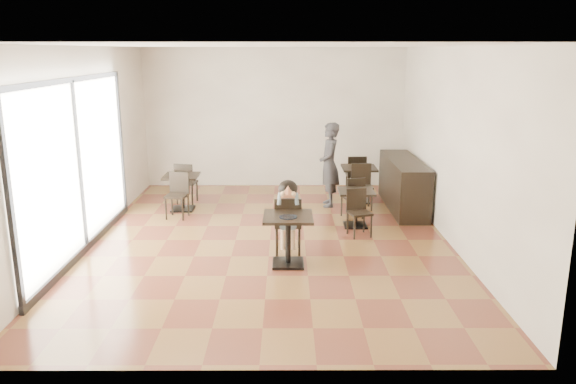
{
  "coord_description": "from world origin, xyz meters",
  "views": [
    {
      "loc": [
        0.28,
        -9.04,
        3.13
      ],
      "look_at": [
        0.3,
        -0.62,
        1.0
      ],
      "focal_mm": 35.0,
      "sensor_mm": 36.0,
      "label": 1
    }
  ],
  "objects_px": {
    "child": "(288,217)",
    "chair_mid_a": "(352,197)",
    "child_chair": "(288,224)",
    "chair_back_b": "(362,187)",
    "chair_left_a": "(187,183)",
    "child_table": "(288,240)",
    "adult_patron": "(329,165)",
    "cafe_table_left": "(182,193)",
    "cafe_table_mid": "(356,208)",
    "cafe_table_back": "(359,184)",
    "chair_mid_b": "(360,213)",
    "chair_left_b": "(177,196)",
    "chair_back_a": "(356,175)"
  },
  "relations": [
    {
      "from": "chair_left_a",
      "to": "chair_back_b",
      "type": "relative_size",
      "value": 0.95
    },
    {
      "from": "cafe_table_left",
      "to": "chair_left_b",
      "type": "bearing_deg",
      "value": -90.0
    },
    {
      "from": "cafe_table_left",
      "to": "chair_mid_b",
      "type": "height_order",
      "value": "chair_mid_b"
    },
    {
      "from": "adult_patron",
      "to": "cafe_table_left",
      "type": "distance_m",
      "value": 3.03
    },
    {
      "from": "child_chair",
      "to": "chair_back_a",
      "type": "height_order",
      "value": "child_chair"
    },
    {
      "from": "chair_mid_a",
      "to": "chair_mid_b",
      "type": "height_order",
      "value": "same"
    },
    {
      "from": "adult_patron",
      "to": "chair_back_b",
      "type": "height_order",
      "value": "adult_patron"
    },
    {
      "from": "child_table",
      "to": "child",
      "type": "height_order",
      "value": "child"
    },
    {
      "from": "child",
      "to": "chair_left_b",
      "type": "height_order",
      "value": "child"
    },
    {
      "from": "cafe_table_mid",
      "to": "chair_mid_a",
      "type": "relative_size",
      "value": 0.83
    },
    {
      "from": "child",
      "to": "adult_patron",
      "type": "distance_m",
      "value": 2.9
    },
    {
      "from": "cafe_table_left",
      "to": "child",
      "type": "bearing_deg",
      "value": -49.1
    },
    {
      "from": "chair_mid_a",
      "to": "chair_back_b",
      "type": "xyz_separation_m",
      "value": [
        0.27,
        0.61,
        0.05
      ]
    },
    {
      "from": "child_chair",
      "to": "chair_back_a",
      "type": "relative_size",
      "value": 1.02
    },
    {
      "from": "child_table",
      "to": "adult_patron",
      "type": "relative_size",
      "value": 0.45
    },
    {
      "from": "adult_patron",
      "to": "cafe_table_left",
      "type": "bearing_deg",
      "value": -85.67
    },
    {
      "from": "adult_patron",
      "to": "chair_left_a",
      "type": "distance_m",
      "value": 3.01
    },
    {
      "from": "chair_mid_a",
      "to": "chair_back_a",
      "type": "relative_size",
      "value": 0.9
    },
    {
      "from": "cafe_table_back",
      "to": "chair_back_a",
      "type": "bearing_deg",
      "value": 90.0
    },
    {
      "from": "child_table",
      "to": "chair_left_a",
      "type": "height_order",
      "value": "chair_left_a"
    },
    {
      "from": "adult_patron",
      "to": "chair_back_b",
      "type": "xyz_separation_m",
      "value": [
        0.65,
        -0.25,
        -0.41
      ]
    },
    {
      "from": "chair_mid_a",
      "to": "chair_mid_b",
      "type": "bearing_deg",
      "value": 73.94
    },
    {
      "from": "child",
      "to": "cafe_table_mid",
      "type": "xyz_separation_m",
      "value": [
        1.24,
        1.35,
        -0.25
      ]
    },
    {
      "from": "child_table",
      "to": "child_chair",
      "type": "bearing_deg",
      "value": 90.0
    },
    {
      "from": "child_chair",
      "to": "adult_patron",
      "type": "relative_size",
      "value": 0.54
    },
    {
      "from": "cafe_table_back",
      "to": "chair_mid_a",
      "type": "height_order",
      "value": "chair_mid_a"
    },
    {
      "from": "child_table",
      "to": "chair_mid_a",
      "type": "relative_size",
      "value": 0.95
    },
    {
      "from": "chair_left_a",
      "to": "child_table",
      "type": "bearing_deg",
      "value": 129.84
    },
    {
      "from": "chair_left_a",
      "to": "chair_mid_a",
      "type": "bearing_deg",
      "value": 170.85
    },
    {
      "from": "child_chair",
      "to": "chair_mid_a",
      "type": "distance_m",
      "value": 2.27
    },
    {
      "from": "child",
      "to": "cafe_table_back",
      "type": "distance_m",
      "value": 3.42
    },
    {
      "from": "adult_patron",
      "to": "cafe_table_back",
      "type": "height_order",
      "value": "adult_patron"
    },
    {
      "from": "chair_left_b",
      "to": "chair_left_a",
      "type": "bearing_deg",
      "value": 98.97
    },
    {
      "from": "chair_mid_a",
      "to": "chair_back_b",
      "type": "relative_size",
      "value": 0.9
    },
    {
      "from": "cafe_table_left",
      "to": "chair_mid_b",
      "type": "relative_size",
      "value": 0.88
    },
    {
      "from": "adult_patron",
      "to": "chair_mid_b",
      "type": "relative_size",
      "value": 2.12
    },
    {
      "from": "child_chair",
      "to": "chair_mid_b",
      "type": "relative_size",
      "value": 1.14
    },
    {
      "from": "chair_back_b",
      "to": "child",
      "type": "bearing_deg",
      "value": -122.6
    },
    {
      "from": "chair_left_a",
      "to": "chair_back_b",
      "type": "xyz_separation_m",
      "value": [
        3.62,
        -0.49,
        0.02
      ]
    },
    {
      "from": "chair_mid_a",
      "to": "chair_left_b",
      "type": "xyz_separation_m",
      "value": [
        -3.36,
        -0.0,
        0.03
      ]
    },
    {
      "from": "cafe_table_mid",
      "to": "chair_mid_b",
      "type": "relative_size",
      "value": 0.83
    },
    {
      "from": "child",
      "to": "cafe_table_back",
      "type": "height_order",
      "value": "child"
    },
    {
      "from": "chair_back_a",
      "to": "cafe_table_mid",
      "type": "bearing_deg",
      "value": 81.61
    },
    {
      "from": "child_chair",
      "to": "chair_back_b",
      "type": "xyz_separation_m",
      "value": [
        1.5,
        2.51,
        -0.01
      ]
    },
    {
      "from": "child",
      "to": "chair_mid_a",
      "type": "relative_size",
      "value": 1.44
    },
    {
      "from": "cafe_table_left",
      "to": "chair_left_a",
      "type": "xyz_separation_m",
      "value": [
        0.0,
        0.55,
        0.07
      ]
    },
    {
      "from": "chair_mid_b",
      "to": "chair_back_b",
      "type": "bearing_deg",
      "value": 65.13
    },
    {
      "from": "chair_left_a",
      "to": "chair_back_b",
      "type": "distance_m",
      "value": 3.66
    },
    {
      "from": "cafe_table_mid",
      "to": "chair_back_a",
      "type": "height_order",
      "value": "chair_back_a"
    },
    {
      "from": "cafe_table_mid",
      "to": "chair_mid_a",
      "type": "xyz_separation_m",
      "value": [
        0.0,
        0.55,
        0.07
      ]
    }
  ]
}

